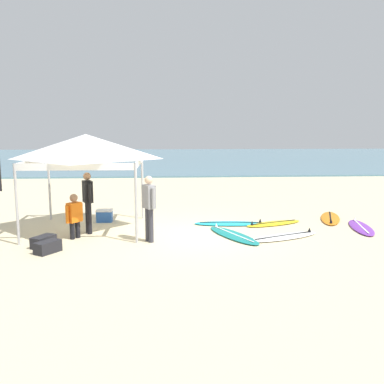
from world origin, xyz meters
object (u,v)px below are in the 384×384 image
Objects in this scene: canopy_tent at (86,147)px; surfboard_orange at (330,218)px; cooler_box at (105,216)px; person_black at (88,198)px; person_grey at (149,204)px; gear_bag_by_pole at (48,247)px; surfboard_teal at (233,235)px; surfboard_cyan at (231,223)px; person_orange at (74,214)px; surfboard_white at (284,237)px; gear_bag_near_tent at (44,242)px; surfboard_purple at (361,227)px; surfboard_yellow at (273,223)px.

surfboard_orange is (7.54, 0.99, -2.35)m from canopy_tent.
canopy_tent is 2.45m from cooler_box.
person_black and person_grey have the same top height.
canopy_tent reaches higher than gear_bag_by_pole.
canopy_tent is 4.79m from surfboard_teal.
person_grey is (1.73, -0.99, 0.00)m from person_black.
surfboard_cyan is 3.39m from surfboard_orange.
person_orange is at bearing -101.54° from canopy_tent.
surfboard_orange is 7.25m from cooler_box.
person_grey is at bearing -29.88° from person_black.
surfboard_white is at bearing -54.76° from surfboard_cyan.
gear_bag_by_pole is at bearing -164.82° from surfboard_teal.
surfboard_white is at bearing -9.06° from person_black.
surfboard_purple is at bearing 9.22° from gear_bag_near_tent.
person_grey reaches higher than surfboard_teal.
cooler_box reaches higher than surfboard_purple.
surfboard_teal is 4.90m from gear_bag_near_tent.
gear_bag_near_tent is at bearing -126.95° from person_orange.
gear_bag_by_pole reaches higher than surfboard_teal.
person_grey is at bearing -12.50° from person_orange.
person_black is at bearing -179.48° from surfboard_purple.
surfboard_purple is 0.96× the size of surfboard_cyan.
person_orange reaches higher than surfboard_white.
surfboard_cyan is 5.45m from gear_bag_near_tent.
person_orange is (-7.74, -1.93, 0.62)m from surfboard_orange.
surfboard_cyan is at bearing -9.23° from cooler_box.
gear_bag_by_pole reaches higher than surfboard_yellow.
surfboard_cyan is 5.45m from gear_bag_by_pole.
person_grey is 2.85× the size of gear_bag_by_pole.
surfboard_purple is at bearing -2.33° from canopy_tent.
surfboard_teal is at bearing -150.51° from surfboard_orange.
surfboard_purple is at bearing 9.71° from surfboard_teal.
person_grey reaches higher than surfboard_orange.
surfboard_cyan is 1.31m from surfboard_yellow.
person_orange is (-1.99, 0.44, -0.33)m from person_grey.
canopy_tent is 7.96m from surfboard_orange.
surfboard_orange is at bearing -0.57° from cooler_box.
surfboard_white is 1.14× the size of surfboard_yellow.
cooler_box is at bearing 155.65° from surfboard_white.
surfboard_white is 1.01× the size of surfboard_orange.
canopy_tent reaches higher than cooler_box.
gear_bag_by_pole is (-8.10, -3.23, 0.10)m from surfboard_orange.
surfboard_yellow is 1.15× the size of person_black.
surfboard_yellow is at bearing 23.12° from gear_bag_by_pole.
gear_bag_by_pole is (-4.76, -2.66, 0.10)m from surfboard_cyan.
surfboard_white is at bearing -94.54° from surfboard_yellow.
person_orange is 2.11m from cooler_box.
surfboard_teal is 3.82× the size of gear_bag_near_tent.
surfboard_white is 1.87× the size of person_orange.
surfboard_yellow is at bearing 85.46° from surfboard_white.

